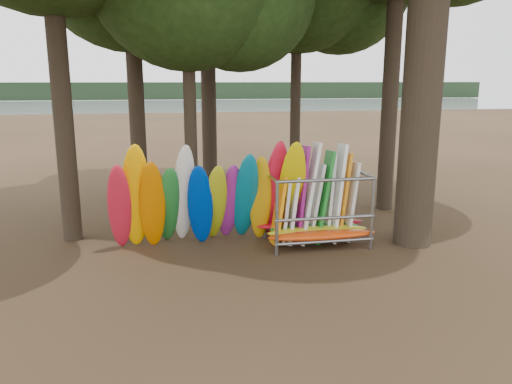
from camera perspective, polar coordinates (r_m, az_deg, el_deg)
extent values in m
plane|color=#47331E|center=(13.14, 0.20, -7.43)|extent=(120.00, 120.00, 0.00)
plane|color=gray|center=(72.30, -8.95, 8.95)|extent=(160.00, 160.00, 0.00)
cube|color=black|center=(122.17, -9.80, 11.32)|extent=(160.00, 4.00, 4.00)
cylinder|color=black|center=(14.90, -21.89, 16.69)|extent=(0.53, 0.53, 11.57)
cylinder|color=black|center=(17.58, -13.74, 14.15)|extent=(0.54, 0.54, 10.15)
cylinder|color=black|center=(20.31, -5.55, 16.20)|extent=(0.59, 0.59, 11.57)
cylinder|color=black|center=(19.49, 4.61, 14.52)|extent=(0.40, 0.40, 10.31)
cylinder|color=black|center=(15.46, -7.65, 12.41)|extent=(0.39, 0.39, 8.95)
cylinder|color=black|center=(18.14, 15.58, 18.91)|extent=(0.56, 0.56, 13.25)
ellipsoid|color=red|center=(13.59, -15.32, -1.73)|extent=(0.70, 1.38, 2.60)
ellipsoid|color=#FFAC00|center=(13.59, -13.57, -0.59)|extent=(0.92, 1.33, 3.05)
ellipsoid|color=#CE6500|center=(13.54, -11.76, -1.52)|extent=(0.72, 1.15, 2.60)
ellipsoid|color=#21752D|center=(13.81, -9.97, -1.56)|extent=(0.82, 1.65, 2.49)
ellipsoid|color=white|center=(13.70, -8.25, -0.33)|extent=(0.76, 1.76, 3.06)
ellipsoid|color=#0030AE|center=(13.59, -6.39, -1.57)|extent=(0.83, 1.30, 2.48)
ellipsoid|color=#AAB617|center=(13.79, -4.69, -1.33)|extent=(0.70, 1.79, 2.55)
ellipsoid|color=#90238C|center=(13.98, -3.04, -1.18)|extent=(0.70, 1.63, 2.50)
ellipsoid|color=#056D8A|center=(13.84, -1.21, -0.63)|extent=(0.68, 1.85, 2.83)
ellipsoid|color=#CC940C|center=(13.93, 0.51, -0.80)|extent=(0.74, 1.12, 2.62)
ellipsoid|color=red|center=(14.05, 2.13, 0.14)|extent=(0.85, 1.30, 3.03)
ellipsoid|color=#DCC403|center=(13.90, 4.07, 0.03)|extent=(0.88, 1.61, 3.07)
ellipsoid|color=#D53D0B|center=(13.65, 7.59, -4.91)|extent=(3.05, 0.55, 0.24)
ellipsoid|color=gold|center=(14.02, 7.07, -4.42)|extent=(2.90, 0.55, 0.24)
ellipsoid|color=#186D1C|center=(14.33, 6.66, -4.03)|extent=(2.61, 0.55, 0.24)
ellipsoid|color=#AF0D1B|center=(14.64, 6.26, -3.65)|extent=(3.21, 0.55, 0.24)
cube|color=orange|center=(13.83, 2.70, -1.34)|extent=(0.47, 0.78, 2.37)
cube|color=silver|center=(13.95, 3.46, -1.40)|extent=(0.39, 0.74, 2.29)
cube|color=white|center=(13.89, 4.37, -0.94)|extent=(0.47, 0.75, 2.54)
cube|color=#8E1774|center=(14.00, 5.11, -0.36)|extent=(0.44, 0.81, 2.77)
cube|color=silver|center=(13.89, 6.11, -0.20)|extent=(0.61, 0.78, 2.89)
cube|color=silver|center=(14.19, 6.67, -1.25)|extent=(0.53, 0.77, 2.26)
cube|color=#1B7A25|center=(14.09, 7.65, -0.58)|extent=(0.58, 0.79, 2.63)
cube|color=silver|center=(14.30, 8.23, -0.52)|extent=(0.35, 0.79, 2.60)
cube|color=white|center=(14.19, 9.26, -0.20)|extent=(0.43, 0.79, 2.82)
cube|color=orange|center=(14.43, 9.81, -0.56)|extent=(0.43, 0.77, 2.55)
cube|color=silver|center=(14.44, 10.69, -1.12)|extent=(0.40, 0.76, 2.29)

